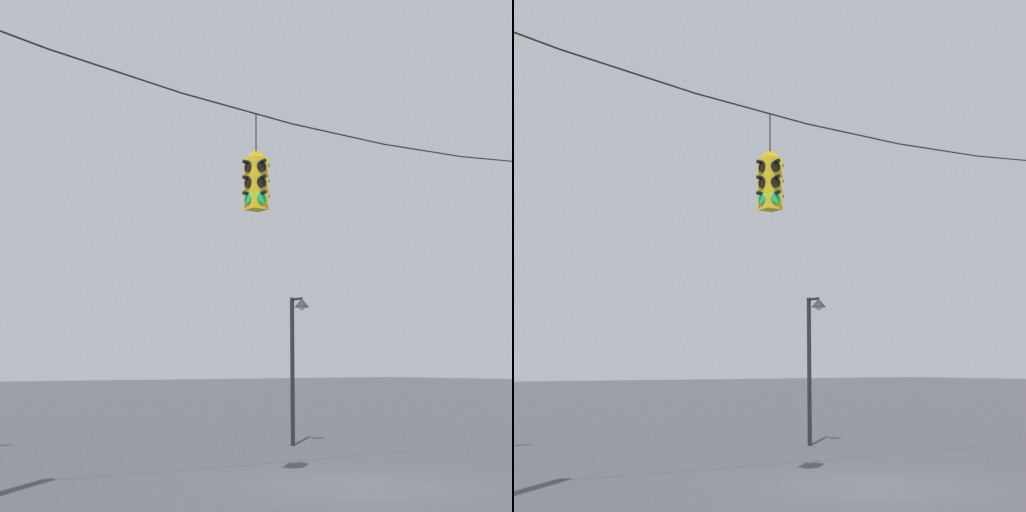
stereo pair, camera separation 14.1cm
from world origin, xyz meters
The scene contains 4 objects.
ground_plane centered at (0.00, 0.00, 0.00)m, with size 200.00×200.00×0.00m, color #424247.
span_wire centered at (0.00, 0.48, 7.18)m, with size 17.41×0.03×0.72m.
traffic_light_near_left_pole centered at (-2.11, 0.48, 5.65)m, with size 0.58×0.58×1.85m.
street_lamp centered at (3.51, 6.45, 2.99)m, with size 0.42×0.73×4.19m.
Camera 1 is at (-10.37, -11.27, 2.25)m, focal length 55.00 mm.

